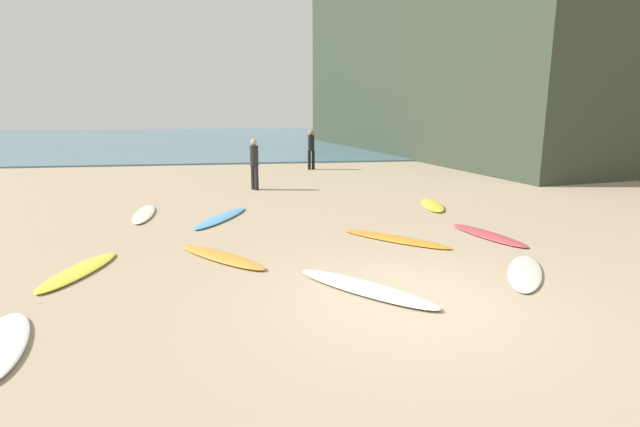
% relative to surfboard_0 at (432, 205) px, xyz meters
% --- Properties ---
extents(ground_plane, '(120.00, 120.00, 0.00)m').
position_rel_surfboard_0_xyz_m(ground_plane, '(-2.91, -6.53, -0.04)').
color(ground_plane, tan).
extents(ocean_water, '(120.00, 40.00, 0.08)m').
position_rel_surfboard_0_xyz_m(ocean_water, '(-2.91, 31.37, -0.00)').
color(ocean_water, slate).
rests_on(ocean_water, ground_plane).
extents(coastal_headland, '(29.93, 30.29, 14.74)m').
position_rel_surfboard_0_xyz_m(coastal_headland, '(15.54, 17.90, 7.32)').
color(coastal_headland, '#333D2D').
rests_on(coastal_headland, ground_plane).
extents(surfboard_0, '(0.92, 1.99, 0.09)m').
position_rel_surfboard_0_xyz_m(surfboard_0, '(0.00, 0.00, 0.00)').
color(surfboard_0, yellow).
rests_on(surfboard_0, ground_plane).
extents(surfboard_1, '(2.12, 2.16, 0.06)m').
position_rel_surfboard_0_xyz_m(surfboard_1, '(-2.12, -3.28, -0.01)').
color(surfboard_1, orange).
rests_on(surfboard_1, ground_plane).
extents(surfboard_2, '(1.10, 2.24, 0.07)m').
position_rel_surfboard_0_xyz_m(surfboard_2, '(-0.03, -3.30, -0.01)').
color(surfboard_2, '#D1464C').
rests_on(surfboard_2, ground_plane).
extents(surfboard_3, '(1.53, 2.56, 0.07)m').
position_rel_surfboard_0_xyz_m(surfboard_3, '(-5.84, -0.68, -0.01)').
color(surfboard_3, '#51A2D8').
rests_on(surfboard_3, ground_plane).
extents(surfboard_4, '(1.55, 2.03, 0.06)m').
position_rel_surfboard_0_xyz_m(surfboard_4, '(-0.60, -5.70, -0.01)').
color(surfboard_4, silver).
rests_on(surfboard_4, ground_plane).
extents(surfboard_5, '(0.62, 2.38, 0.07)m').
position_rel_surfboard_0_xyz_m(surfboard_5, '(-7.85, 0.08, -0.01)').
color(surfboard_5, '#F4E7CF').
rests_on(surfboard_5, ground_plane).
extents(surfboard_6, '(2.09, 2.30, 0.09)m').
position_rel_surfboard_0_xyz_m(surfboard_6, '(-3.45, -6.03, 0.00)').
color(surfboard_6, white).
rests_on(surfboard_6, ground_plane).
extents(surfboard_7, '(1.04, 2.02, 0.08)m').
position_rel_surfboard_0_xyz_m(surfboard_7, '(-8.10, -7.16, -0.00)').
color(surfboard_7, white).
rests_on(surfboard_7, ground_plane).
extents(surfboard_8, '(1.08, 2.21, 0.07)m').
position_rel_surfboard_0_xyz_m(surfboard_8, '(-8.06, -4.48, -0.01)').
color(surfboard_8, yellow).
rests_on(surfboard_8, ground_plane).
extents(surfboard_9, '(1.89, 2.10, 0.08)m').
position_rel_surfboard_0_xyz_m(surfboard_9, '(-5.70, -4.04, -0.00)').
color(surfboard_9, orange).
rests_on(surfboard_9, ground_plane).
extents(beachgoer_near, '(0.36, 0.36, 1.76)m').
position_rel_surfboard_0_xyz_m(beachgoer_near, '(-2.25, 8.89, 0.94)').
color(beachgoer_near, black).
rests_on(beachgoer_near, ground_plane).
extents(beachgoer_mid, '(0.39, 0.39, 1.71)m').
position_rel_surfboard_0_xyz_m(beachgoer_mid, '(-4.89, 3.69, 0.91)').
color(beachgoer_mid, black).
rests_on(beachgoer_mid, ground_plane).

